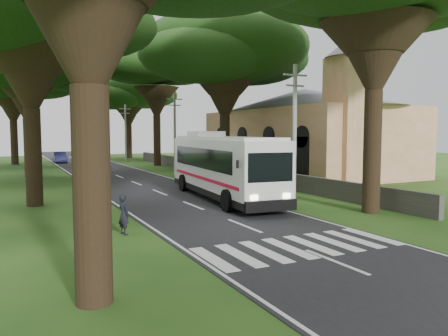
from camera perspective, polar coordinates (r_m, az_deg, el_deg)
ground at (r=17.84m, az=5.80°, el=-8.81°), size 140.00×140.00×0.00m
road at (r=40.95m, az=-13.16°, el=-1.25°), size 8.00×120.00×0.04m
crosswalk at (r=16.24m, az=9.62°, el=-10.22°), size 8.00×3.00×0.01m
property_wall at (r=42.91m, az=-1.09°, el=-0.07°), size 0.35×50.00×1.20m
church at (r=45.25m, az=10.51°, el=5.56°), size 14.00×24.00×11.60m
pole_near at (r=25.40m, az=9.19°, el=4.68°), size 1.60×0.24×8.00m
pole_mid at (r=43.27m, az=-6.44°, el=4.68°), size 1.60×0.24×8.00m
pole_far at (r=62.44m, az=-12.74°, el=4.59°), size 1.60×0.24×8.00m
tree_l_mida at (r=27.56m, az=-24.22°, el=18.61°), size 12.53×12.53×13.82m
tree_l_midb at (r=45.23m, az=-24.48°, el=12.98°), size 13.85×13.85×14.07m
tree_l_far at (r=63.09m, az=-25.99°, el=10.76°), size 14.57×14.57×14.55m
tree_r_mida at (r=39.39m, az=0.10°, el=15.20°), size 14.70×14.70×14.58m
tree_r_midb at (r=55.96m, az=-8.86°, el=13.60°), size 13.99×13.99×16.02m
tree_r_far at (r=73.17m, az=-12.40°, el=9.82°), size 14.39×14.39×14.01m
coach_bus at (r=27.25m, az=-0.24°, el=0.35°), size 4.05×13.41×3.89m
distant_car_a at (r=55.80m, az=-18.02°, el=0.96°), size 3.03×4.60×1.46m
distant_car_b at (r=63.46m, az=-20.68°, el=1.33°), size 1.59×4.55×1.50m
distant_car_c at (r=80.83m, az=-17.63°, el=1.97°), size 3.04×4.54×1.22m
pedestrian at (r=18.30m, az=-12.97°, el=-5.91°), size 0.55×0.69×1.66m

